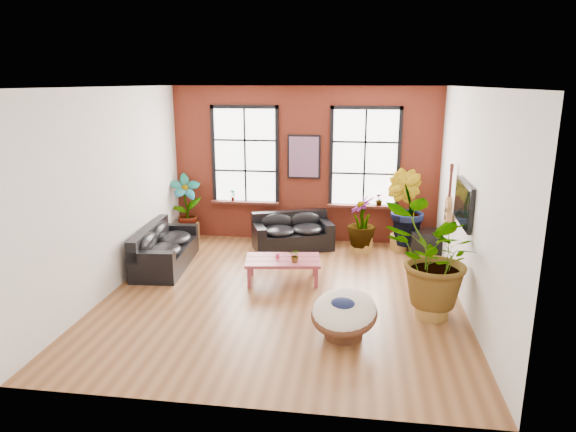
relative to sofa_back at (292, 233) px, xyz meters
name	(u,v)px	position (x,y,z in m)	size (l,w,h in m)	color
room	(284,194)	(0.18, -2.42, 1.39)	(6.04, 6.54, 3.54)	brown
sofa_back	(292,233)	(0.00, 0.00, 0.00)	(1.88, 1.38, 0.78)	black
sofa_left	(163,249)	(-2.39, -1.51, 0.01)	(1.03, 2.11, 0.81)	black
coffee_table	(283,261)	(0.09, -1.98, 0.03)	(1.45, 0.95, 0.52)	#8D333E
papasan_chair	(344,313)	(1.27, -3.98, 0.02)	(1.17, 1.18, 0.72)	brown
poster	(304,157)	(0.18, 0.61, 1.60)	(0.74, 0.06, 0.98)	black
tv_wall_unit	(459,206)	(3.11, -1.97, 1.19)	(0.13, 1.86, 1.20)	black
media_box	(424,243)	(2.84, -0.10, -0.08)	(0.71, 0.62, 0.54)	black
pot_back_left	(188,231)	(-2.49, 0.28, -0.16)	(0.66, 0.66, 0.39)	olive
pot_back_right	(401,242)	(2.38, 0.21, -0.18)	(0.55, 0.55, 0.34)	olive
pot_right_wall	(432,306)	(2.62, -3.12, -0.17)	(0.62, 0.62, 0.37)	olive
pot_mid	(362,244)	(1.53, -0.04, -0.18)	(0.52, 0.52, 0.34)	olive
floor_plant_back_left	(186,204)	(-2.51, 0.27, 0.50)	(0.74, 0.50, 1.40)	#144E1C
floor_plant_back_right	(405,208)	(2.42, 0.20, 0.60)	(0.89, 0.71, 1.61)	#144E1C
floor_plant_right_wall	(433,258)	(2.58, -3.10, 0.61)	(1.45, 1.26, 1.61)	#144E1C
floor_plant_mid	(362,222)	(1.51, -0.07, 0.33)	(0.61, 0.61, 1.08)	#144E1C
table_plant	(295,255)	(0.33, -2.10, 0.20)	(0.22, 0.19, 0.24)	#144E1C
sill_plant_left	(233,195)	(-1.47, 0.56, 0.68)	(0.14, 0.10, 0.27)	#144E1C
sill_plant_right	(379,200)	(1.88, 0.56, 0.68)	(0.15, 0.15, 0.27)	#144E1C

